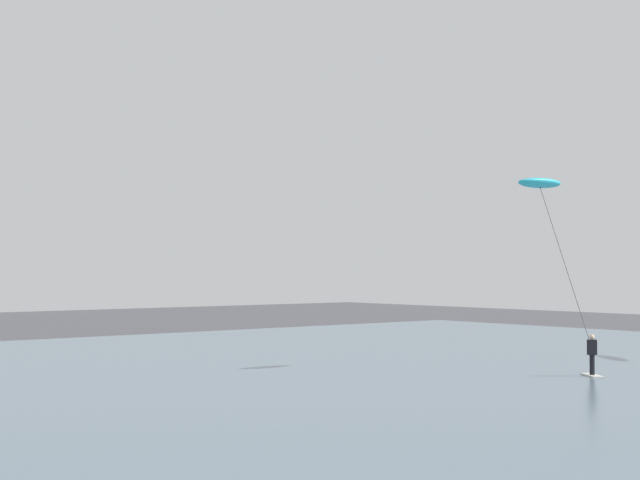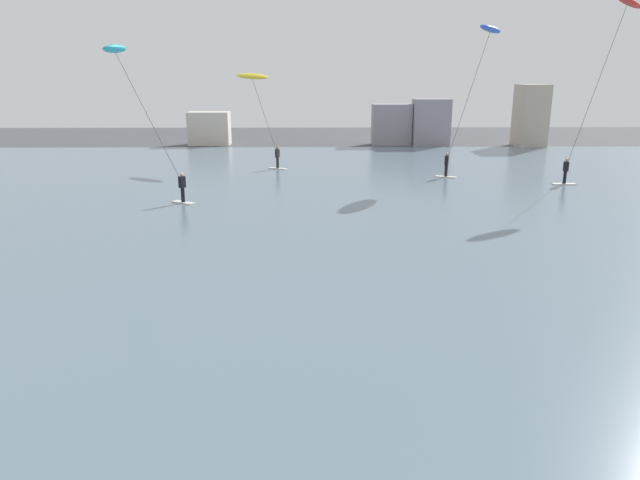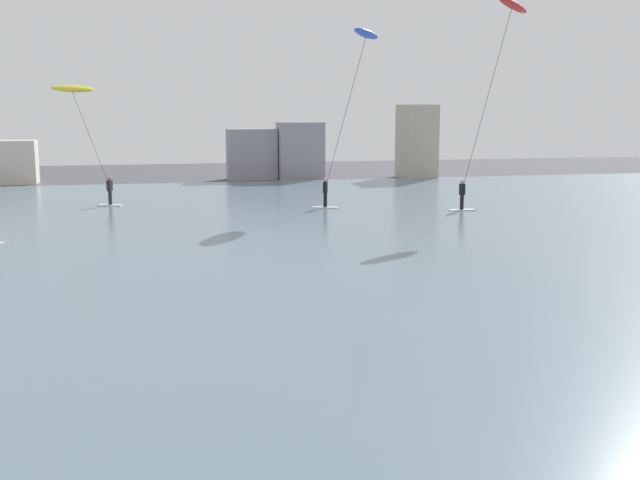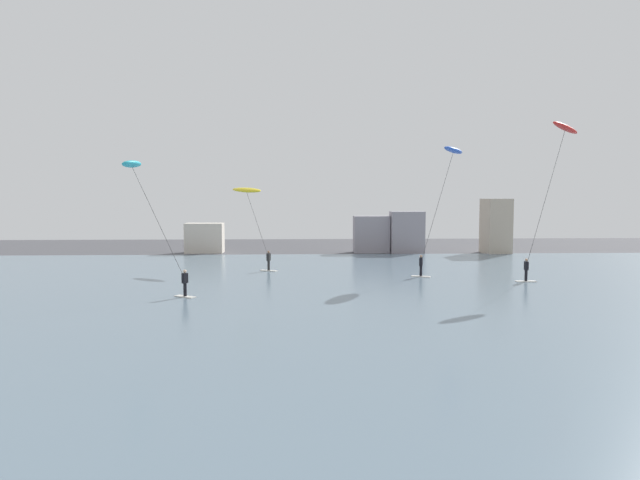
# 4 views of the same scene
# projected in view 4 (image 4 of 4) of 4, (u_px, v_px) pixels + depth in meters

# --- Properties ---
(water_bay) EXTENTS (84.00, 52.00, 0.10)m
(water_bay) POSITION_uv_depth(u_px,v_px,m) (341.00, 299.00, 33.44)
(water_bay) COLOR slate
(water_bay) RESTS_ON ground
(far_shore_buildings) EXTENTS (34.72, 4.96, 5.89)m
(far_shore_buildings) POSITION_uv_depth(u_px,v_px,m) (388.00, 232.00, 61.52)
(far_shore_buildings) COLOR beige
(far_shore_buildings) RESTS_ON ground
(kitesurfer_red) EXTENTS (4.56, 2.02, 11.30)m
(kitesurfer_red) POSITION_uv_depth(u_px,v_px,m) (560.00, 148.00, 39.33)
(kitesurfer_red) COLOR silver
(kitesurfer_red) RESTS_ON water_bay
(kitesurfer_cyan) EXTENTS (4.40, 2.74, 8.19)m
(kitesurfer_cyan) POSITION_uv_depth(u_px,v_px,m) (139.00, 181.00, 33.82)
(kitesurfer_cyan) COLOR silver
(kitesurfer_cyan) RESTS_ON water_bay
(kitesurfer_blue) EXTENTS (4.91, 4.15, 9.90)m
(kitesurfer_blue) POSITION_uv_depth(u_px,v_px,m) (451.00, 158.00, 43.37)
(kitesurfer_blue) COLOR silver
(kitesurfer_blue) RESTS_ON water_bay
(kitesurfer_yellow) EXTENTS (4.23, 4.61, 6.91)m
(kitesurfer_yellow) POSITION_uv_depth(u_px,v_px,m) (249.00, 197.00, 47.58)
(kitesurfer_yellow) COLOR silver
(kitesurfer_yellow) RESTS_ON water_bay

